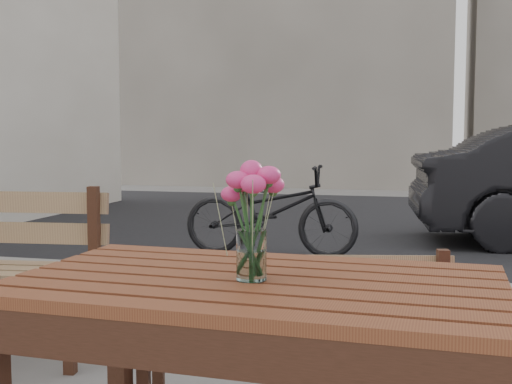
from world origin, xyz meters
TOP-DOWN VIEW (x-y plane):
  - street at (0.00, 5.06)m, footprint 30.00×8.12m
  - backdrop_buildings at (0.17, 14.40)m, footprint 15.50×4.00m
  - main_table at (-0.17, -0.12)m, footprint 1.34×0.82m
  - main_bench at (-0.18, 0.61)m, footprint 1.28×0.62m
  - main_vase at (-0.18, -0.15)m, footprint 0.17×0.17m
  - bicycle at (-1.14, 4.36)m, footprint 1.75×0.66m

SIDE VIEW (x-z plane):
  - street at x=0.00m, z-range -0.03..0.09m
  - bicycle at x=-1.14m, z-range 0.00..0.91m
  - main_bench at x=-0.18m, z-range 0.08..0.85m
  - main_table at x=-0.17m, z-range 0.27..1.08m
  - main_vase at x=-0.18m, z-range 0.85..1.17m
  - backdrop_buildings at x=0.17m, z-range -0.40..7.60m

